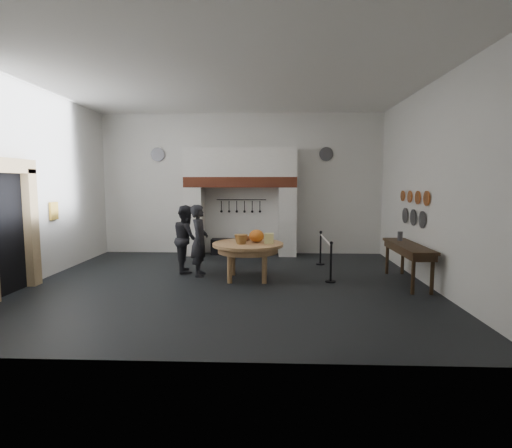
{
  "coord_description": "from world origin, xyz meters",
  "views": [
    {
      "loc": [
        1.0,
        -8.91,
        2.31
      ],
      "look_at": [
        0.62,
        0.25,
        1.35
      ],
      "focal_mm": 28.0,
      "sensor_mm": 36.0,
      "label": 1
    }
  ],
  "objects_px": {
    "iron_range": "(241,247)",
    "side_table": "(408,246)",
    "barrier_post_near": "(331,263)",
    "work_table": "(248,244)",
    "visitor_near": "(199,240)",
    "barrier_post_far": "(321,249)",
    "visitor_far": "(187,239)"
  },
  "relations": [
    {
      "from": "iron_range",
      "to": "side_table",
      "type": "bearing_deg",
      "value": -40.54
    },
    {
      "from": "side_table",
      "to": "barrier_post_near",
      "type": "distance_m",
      "value": 1.79
    },
    {
      "from": "work_table",
      "to": "visitor_near",
      "type": "height_order",
      "value": "visitor_near"
    },
    {
      "from": "iron_range",
      "to": "visitor_near",
      "type": "relative_size",
      "value": 1.08
    },
    {
      "from": "work_table",
      "to": "barrier_post_far",
      "type": "height_order",
      "value": "barrier_post_far"
    },
    {
      "from": "barrier_post_near",
      "to": "barrier_post_far",
      "type": "distance_m",
      "value": 2.0
    },
    {
      "from": "visitor_far",
      "to": "side_table",
      "type": "xyz_separation_m",
      "value": [
        5.3,
        -0.95,
        0.0
      ]
    },
    {
      "from": "visitor_far",
      "to": "barrier_post_far",
      "type": "relative_size",
      "value": 1.92
    },
    {
      "from": "iron_range",
      "to": "visitor_far",
      "type": "height_order",
      "value": "visitor_far"
    },
    {
      "from": "visitor_far",
      "to": "barrier_post_far",
      "type": "bearing_deg",
      "value": -89.27
    },
    {
      "from": "iron_range",
      "to": "work_table",
      "type": "height_order",
      "value": "work_table"
    },
    {
      "from": "iron_range",
      "to": "side_table",
      "type": "distance_m",
      "value": 5.43
    },
    {
      "from": "work_table",
      "to": "side_table",
      "type": "relative_size",
      "value": 0.76
    },
    {
      "from": "iron_range",
      "to": "visitor_near",
      "type": "bearing_deg",
      "value": -105.1
    },
    {
      "from": "barrier_post_far",
      "to": "work_table",
      "type": "bearing_deg",
      "value": -137.35
    },
    {
      "from": "iron_range",
      "to": "visitor_far",
      "type": "xyz_separation_m",
      "value": [
        -1.2,
        -2.56,
        0.62
      ]
    },
    {
      "from": "iron_range",
      "to": "visitor_far",
      "type": "distance_m",
      "value": 2.89
    },
    {
      "from": "side_table",
      "to": "barrier_post_near",
      "type": "relative_size",
      "value": 2.44
    },
    {
      "from": "iron_range",
      "to": "barrier_post_far",
      "type": "distance_m",
      "value": 2.8
    },
    {
      "from": "work_table",
      "to": "barrier_post_far",
      "type": "bearing_deg",
      "value": 42.65
    },
    {
      "from": "work_table",
      "to": "barrier_post_near",
      "type": "relative_size",
      "value": 1.87
    },
    {
      "from": "visitor_far",
      "to": "side_table",
      "type": "height_order",
      "value": "visitor_far"
    },
    {
      "from": "visitor_far",
      "to": "barrier_post_far",
      "type": "distance_m",
      "value": 3.74
    },
    {
      "from": "visitor_far",
      "to": "barrier_post_near",
      "type": "relative_size",
      "value": 1.92
    },
    {
      "from": "side_table",
      "to": "iron_range",
      "type": "bearing_deg",
      "value": 139.46
    },
    {
      "from": "side_table",
      "to": "barrier_post_near",
      "type": "xyz_separation_m",
      "value": [
        -1.74,
        0.02,
        -0.42
      ]
    },
    {
      "from": "visitor_near",
      "to": "side_table",
      "type": "height_order",
      "value": "visitor_near"
    },
    {
      "from": "work_table",
      "to": "visitor_near",
      "type": "bearing_deg",
      "value": 165.37
    },
    {
      "from": "barrier_post_far",
      "to": "iron_range",
      "type": "bearing_deg",
      "value": 147.72
    },
    {
      "from": "work_table",
      "to": "iron_range",
      "type": "bearing_deg",
      "value": 97.37
    },
    {
      "from": "side_table",
      "to": "barrier_post_far",
      "type": "relative_size",
      "value": 2.44
    },
    {
      "from": "barrier_post_near",
      "to": "barrier_post_far",
      "type": "xyz_separation_m",
      "value": [
        0.0,
        2.0,
        0.0
      ]
    }
  ]
}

